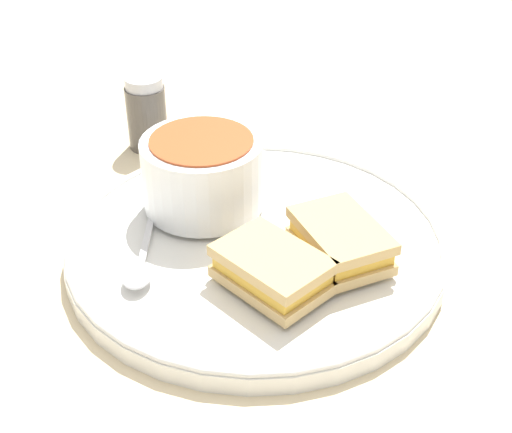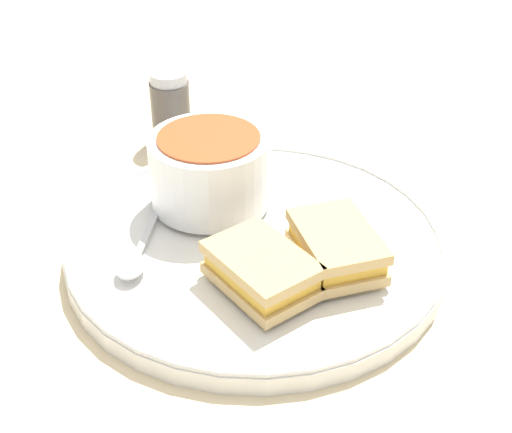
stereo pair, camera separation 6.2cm
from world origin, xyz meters
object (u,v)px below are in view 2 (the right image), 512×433
object	(u,v)px
spoon	(134,260)
salt_shaker	(171,108)
soup_bowl	(210,169)
sandwich_half_near	(261,270)
sandwich_half_far	(336,246)

from	to	relation	value
spoon	salt_shaker	xyz separation A→B (m)	(-0.25, 0.07, 0.02)
soup_bowl	salt_shaker	world-z (taller)	soup_bowl
sandwich_half_near	sandwich_half_far	bearing A→B (deg)	103.26
sandwich_half_far	salt_shaker	size ratio (longest dim) A/B	1.10
soup_bowl	salt_shaker	bearing A→B (deg)	-175.31
spoon	salt_shaker	world-z (taller)	salt_shaker
spoon	salt_shaker	size ratio (longest dim) A/B	1.42
spoon	sandwich_half_far	distance (m)	0.17
salt_shaker	sandwich_half_far	bearing A→B (deg)	19.02
sandwich_half_far	salt_shaker	distance (m)	0.30
spoon	sandwich_half_near	size ratio (longest dim) A/B	1.13
sandwich_half_near	sandwich_half_far	distance (m)	0.07
sandwich_half_far	spoon	bearing A→B (deg)	-102.56
soup_bowl	sandwich_half_near	distance (m)	0.13
sandwich_half_near	spoon	bearing A→B (deg)	-118.70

